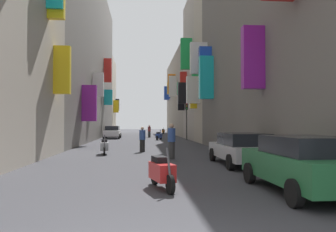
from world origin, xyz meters
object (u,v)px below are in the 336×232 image
parked_car_white (112,132)px  scooter_blue (159,136)px  pedestrian_near_right (142,140)px  pedestrian_near_left (149,131)px  scooter_red (162,172)px  parked_car_silver (242,148)px  scooter_silver (104,146)px  traffic_light_near_corner (187,114)px  parked_car_green (304,163)px  parked_car_black (113,131)px  pedestrian_crossing (172,141)px  scooter_orange (163,131)px

parked_car_white → scooter_blue: (5.27, -3.83, -0.31)m
parked_car_white → pedestrian_near_right: 18.64m
pedestrian_near_left → scooter_red: bearing=-91.0°
parked_car_silver → pedestrian_near_left: (-3.12, 27.50, 0.07)m
scooter_silver → traffic_light_near_corner: 16.59m
parked_car_white → parked_car_silver: parked_car_white is taller
parked_car_silver → traffic_light_near_corner: size_ratio=1.12×
scooter_red → parked_car_white: bearing=97.4°
parked_car_green → parked_car_black: parked_car_black is taller
parked_car_white → pedestrian_crossing: bearing=-77.9°
scooter_red → pedestrian_near_right: bearing=92.2°
scooter_blue → scooter_silver: bearing=-104.3°
parked_car_black → scooter_silver: parked_car_black is taller
pedestrian_crossing → scooter_blue: bearing=88.5°
parked_car_silver → scooter_orange: parked_car_silver is taller
pedestrian_near_right → traffic_light_near_corner: traffic_light_near_corner is taller
parked_car_white → parked_car_silver: size_ratio=0.89×
scooter_orange → pedestrian_near_right: size_ratio=1.21×
scooter_red → scooter_silver: bearing=104.7°
scooter_orange → pedestrian_crossing: (-2.38, -38.73, 0.41)m
pedestrian_crossing → traffic_light_near_corner: (3.32, 17.63, 1.85)m
scooter_red → pedestrian_near_left: (0.58, 32.12, 0.33)m
pedestrian_crossing → pedestrian_near_left: bearing=90.9°
scooter_red → pedestrian_crossing: 7.28m
scooter_red → traffic_light_near_corner: 25.30m
parked_car_black → scooter_blue: bearing=-58.0°
traffic_light_near_corner → parked_car_white: bearing=149.4°
parked_car_white → pedestrian_near_left: pedestrian_near_left is taller
pedestrian_near_left → pedestrian_near_right: bearing=-92.8°
parked_car_silver → parked_car_white: bearing=106.7°
pedestrian_crossing → pedestrian_near_right: (-1.41, 4.10, -0.11)m
parked_car_green → pedestrian_crossing: bearing=107.6°
parked_car_white → parked_car_silver: bearing=-73.3°
parked_car_green → traffic_light_near_corner: bearing=88.3°
parked_car_black → scooter_blue: 10.80m
parked_car_white → parked_car_black: (-0.45, 5.33, -0.01)m
scooter_silver → scooter_red: size_ratio=1.04×
scooter_orange → traffic_light_near_corner: (0.94, -21.10, 2.26)m
scooter_orange → pedestrian_near_right: pedestrian_near_right is taller
scooter_silver → scooter_orange: bearing=80.6°
parked_car_green → scooter_orange: parked_car_green is taller
scooter_red → pedestrian_crossing: bearing=82.3°
parked_car_white → pedestrian_near_left: size_ratio=2.49×
parked_car_black → scooter_red: (4.27, -34.97, -0.30)m
pedestrian_crossing → pedestrian_near_right: size_ratio=1.13×
scooter_silver → parked_car_white: bearing=93.6°
pedestrian_crossing → pedestrian_near_right: 4.34m
scooter_silver → pedestrian_near_left: pedestrian_near_left is taller
scooter_red → traffic_light_near_corner: (4.29, 24.83, 2.26)m
parked_car_white → pedestrian_near_left: bearing=29.5°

